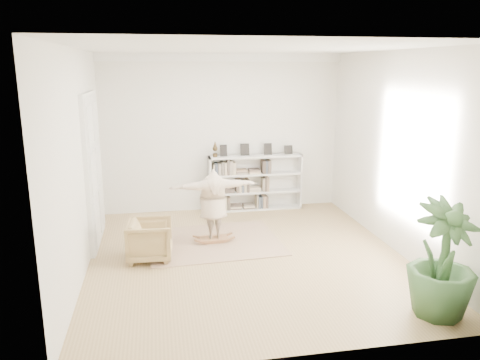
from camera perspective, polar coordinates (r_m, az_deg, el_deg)
The scene contains 9 objects.
floor at distance 8.47m, azimuth 0.90°, elevation -9.33°, with size 6.00×6.00×0.00m, color #94774C.
room_shell at distance 10.70m, azimuth -2.19°, elevation 14.72°, with size 6.00×6.00×6.00m.
doors at distance 9.22m, azimuth -17.41°, elevation 1.08°, with size 0.09×1.78×2.92m.
bookshelf at distance 11.04m, azimuth 1.86°, elevation -0.37°, with size 2.20×0.35×1.64m.
armchair at distance 8.41m, azimuth -10.92°, elevation -7.18°, with size 0.75×0.77×0.70m, color tan.
rug at distance 9.15m, azimuth -3.21°, elevation -7.51°, with size 2.50×2.00×0.02m, color tan.
rocker_board at distance 9.12m, azimuth -3.22°, elevation -7.15°, with size 0.55×0.35×0.11m.
person at distance 8.89m, azimuth -3.28°, elevation -2.68°, with size 1.67×0.45×1.36m, color #BBA58C.
houseplant at distance 6.88m, azimuth 23.45°, elevation -8.88°, with size 0.90×0.90×1.61m, color #31562B.
Camera 1 is at (-1.53, -7.65, 3.30)m, focal length 35.00 mm.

